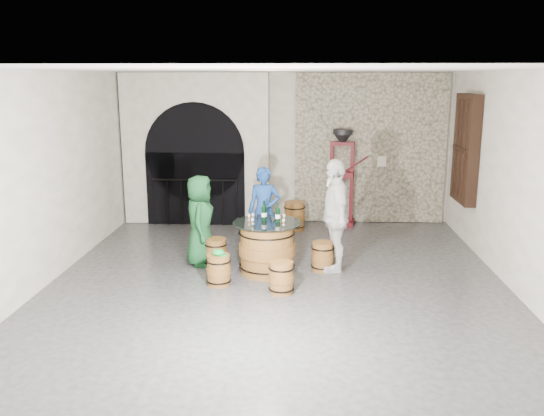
# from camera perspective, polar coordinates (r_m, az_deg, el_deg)

# --- Properties ---
(ground) EXTENTS (8.00, 8.00, 0.00)m
(ground) POSITION_cam_1_polar(r_m,az_deg,el_deg) (8.97, 0.51, -7.37)
(ground) COLOR #2D2D30
(ground) RESTS_ON ground
(wall_back) EXTENTS (8.00, 0.00, 8.00)m
(wall_back) POSITION_cam_1_polar(r_m,az_deg,el_deg) (12.50, 1.38, 5.97)
(wall_back) COLOR silver
(wall_back) RESTS_ON ground
(wall_front) EXTENTS (8.00, 0.00, 8.00)m
(wall_front) POSITION_cam_1_polar(r_m,az_deg,el_deg) (4.67, -1.72, -5.91)
(wall_front) COLOR silver
(wall_front) RESTS_ON ground
(wall_left) EXTENTS (0.00, 8.00, 8.00)m
(wall_left) POSITION_cam_1_polar(r_m,az_deg,el_deg) (9.38, -21.37, 2.77)
(wall_left) COLOR silver
(wall_left) RESTS_ON ground
(wall_right) EXTENTS (0.00, 8.00, 8.00)m
(wall_right) POSITION_cam_1_polar(r_m,az_deg,el_deg) (9.09, 23.17, 2.31)
(wall_right) COLOR silver
(wall_right) RESTS_ON ground
(ceiling) EXTENTS (8.00, 8.00, 0.00)m
(ceiling) POSITION_cam_1_polar(r_m,az_deg,el_deg) (8.42, 0.56, 13.54)
(ceiling) COLOR beige
(ceiling) RESTS_ON wall_back
(stone_facing_panel) EXTENTS (3.20, 0.12, 3.18)m
(stone_facing_panel) POSITION_cam_1_polar(r_m,az_deg,el_deg) (12.52, 9.68, 5.80)
(stone_facing_panel) COLOR #ACA289
(stone_facing_panel) RESTS_ON ground
(arched_opening) EXTENTS (3.10, 0.60, 3.19)m
(arched_opening) POSITION_cam_1_polar(r_m,az_deg,el_deg) (12.45, -7.48, 5.75)
(arched_opening) COLOR silver
(arched_opening) RESTS_ON ground
(shuttered_window) EXTENTS (0.23, 1.10, 2.00)m
(shuttered_window) POSITION_cam_1_polar(r_m,az_deg,el_deg) (11.29, 18.61, 5.58)
(shuttered_window) COLOR black
(shuttered_window) RESTS_ON wall_right
(barrel_table) EXTENTS (1.10, 1.10, 0.85)m
(barrel_table) POSITION_cam_1_polar(r_m,az_deg,el_deg) (9.26, -0.50, -3.98)
(barrel_table) COLOR brown
(barrel_table) RESTS_ON ground
(barrel_stool_left) EXTENTS (0.38, 0.38, 0.48)m
(barrel_stool_left) POSITION_cam_1_polar(r_m,az_deg,el_deg) (9.67, -5.58, -4.43)
(barrel_stool_left) COLOR brown
(barrel_stool_left) RESTS_ON ground
(barrel_stool_far) EXTENTS (0.38, 0.38, 0.48)m
(barrel_stool_far) POSITION_cam_1_polar(r_m,az_deg,el_deg) (10.19, -0.75, -3.46)
(barrel_stool_far) COLOR brown
(barrel_stool_far) RESTS_ON ground
(barrel_stool_right) EXTENTS (0.38, 0.38, 0.48)m
(barrel_stool_right) POSITION_cam_1_polar(r_m,az_deg,el_deg) (9.46, 5.04, -4.80)
(barrel_stool_right) COLOR brown
(barrel_stool_right) RESTS_ON ground
(barrel_stool_near_right) EXTENTS (0.38, 0.38, 0.48)m
(barrel_stool_near_right) POSITION_cam_1_polar(r_m,az_deg,el_deg) (8.47, 0.93, -6.91)
(barrel_stool_near_right) COLOR brown
(barrel_stool_near_right) RESTS_ON ground
(barrel_stool_near_left) EXTENTS (0.38, 0.38, 0.48)m
(barrel_stool_near_left) POSITION_cam_1_polar(r_m,az_deg,el_deg) (8.82, -5.31, -6.14)
(barrel_stool_near_left) COLOR brown
(barrel_stool_near_left) RESTS_ON ground
(green_cap) EXTENTS (0.23, 0.18, 0.10)m
(green_cap) POSITION_cam_1_polar(r_m,az_deg,el_deg) (8.73, -5.32, -4.42)
(green_cap) COLOR #0D9739
(green_cap) RESTS_ON barrel_stool_near_left
(person_green) EXTENTS (0.53, 0.78, 1.53)m
(person_green) POSITION_cam_1_polar(r_m,az_deg,el_deg) (9.65, -7.14, -1.25)
(person_green) COLOR #134721
(person_green) RESTS_ON ground
(person_blue) EXTENTS (0.58, 0.38, 1.57)m
(person_blue) POSITION_cam_1_polar(r_m,az_deg,el_deg) (10.16, -0.79, -0.31)
(person_blue) COLOR navy
(person_blue) RESTS_ON ground
(person_white) EXTENTS (0.61, 1.14, 1.84)m
(person_white) POSITION_cam_1_polar(r_m,az_deg,el_deg) (9.32, 6.24, -0.74)
(person_white) COLOR silver
(person_white) RESTS_ON ground
(wine_bottle_left) EXTENTS (0.08, 0.08, 0.32)m
(wine_bottle_left) POSITION_cam_1_polar(r_m,az_deg,el_deg) (9.21, -0.82, -0.48)
(wine_bottle_left) COLOR black
(wine_bottle_left) RESTS_ON barrel_table
(wine_bottle_center) EXTENTS (0.08, 0.08, 0.32)m
(wine_bottle_center) POSITION_cam_1_polar(r_m,az_deg,el_deg) (9.10, 0.56, -0.64)
(wine_bottle_center) COLOR black
(wine_bottle_center) RESTS_ON barrel_table
(wine_bottle_right) EXTENTS (0.08, 0.08, 0.32)m
(wine_bottle_right) POSITION_cam_1_polar(r_m,az_deg,el_deg) (9.23, -0.75, -0.45)
(wine_bottle_right) COLOR black
(wine_bottle_right) RESTS_ON barrel_table
(tasting_glass_a) EXTENTS (0.05, 0.05, 0.10)m
(tasting_glass_a) POSITION_cam_1_polar(r_m,az_deg,el_deg) (9.02, -1.95, -1.30)
(tasting_glass_a) COLOR orange
(tasting_glass_a) RESTS_ON barrel_table
(tasting_glass_b) EXTENTS (0.05, 0.05, 0.10)m
(tasting_glass_b) POSITION_cam_1_polar(r_m,az_deg,el_deg) (9.18, 0.73, -1.05)
(tasting_glass_b) COLOR orange
(tasting_glass_b) RESTS_ON barrel_table
(tasting_glass_c) EXTENTS (0.05, 0.05, 0.10)m
(tasting_glass_c) POSITION_cam_1_polar(r_m,az_deg,el_deg) (9.33, -1.90, -0.83)
(tasting_glass_c) COLOR orange
(tasting_glass_c) RESTS_ON barrel_table
(tasting_glass_d) EXTENTS (0.05, 0.05, 0.10)m
(tasting_glass_d) POSITION_cam_1_polar(r_m,az_deg,el_deg) (9.27, 1.19, -0.91)
(tasting_glass_d) COLOR orange
(tasting_glass_d) RESTS_ON barrel_table
(tasting_glass_e) EXTENTS (0.05, 0.05, 0.10)m
(tasting_glass_e) POSITION_cam_1_polar(r_m,az_deg,el_deg) (8.96, 1.14, -1.40)
(tasting_glass_e) COLOR orange
(tasting_glass_e) RESTS_ON barrel_table
(tasting_glass_f) EXTENTS (0.05, 0.05, 0.10)m
(tasting_glass_f) POSITION_cam_1_polar(r_m,az_deg,el_deg) (9.27, -2.30, -0.93)
(tasting_glass_f) COLOR orange
(tasting_glass_f) RESTS_ON barrel_table
(side_barrel) EXTENTS (0.45, 0.45, 0.60)m
(side_barrel) POSITION_cam_1_polar(r_m,az_deg,el_deg) (11.88, 2.22, -0.80)
(side_barrel) COLOR brown
(side_barrel) RESTS_ON ground
(corking_press) EXTENTS (0.85, 0.54, 2.04)m
(corking_press) POSITION_cam_1_polar(r_m,az_deg,el_deg) (12.21, 6.93, 3.75)
(corking_press) COLOR #500D15
(corking_press) RESTS_ON ground
(control_box) EXTENTS (0.18, 0.10, 0.22)m
(control_box) POSITION_cam_1_polar(r_m,az_deg,el_deg) (12.50, 10.82, 4.59)
(control_box) COLOR silver
(control_box) RESTS_ON wall_back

